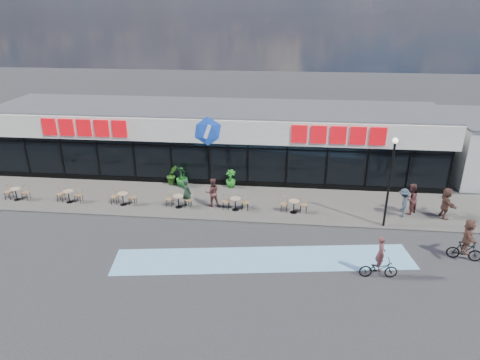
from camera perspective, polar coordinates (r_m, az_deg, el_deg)
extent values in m
plane|color=#28282B|center=(22.22, -7.05, -7.78)|extent=(120.00, 120.00, 0.00)
cube|color=#524E49|center=(26.10, -4.93, -2.77)|extent=(44.00, 5.00, 0.10)
cube|color=#6EA7D0|center=(20.46, 3.19, -10.50)|extent=(14.17, 4.13, 0.01)
cube|color=black|center=(30.60, -3.13, 4.05)|extent=(30.00, 6.00, 3.00)
cube|color=white|center=(29.83, -3.27, 8.06)|extent=(30.60, 6.30, 1.50)
cube|color=#47474C|center=(29.79, -3.26, 9.63)|extent=(30.60, 6.30, 0.10)
cube|color=navy|center=(27.28, -4.19, 5.14)|extent=(30.60, 0.08, 0.18)
cube|color=black|center=(27.41, -4.16, 4.35)|extent=(30.00, 0.06, 0.08)
cube|color=black|center=(28.27, -4.02, -0.37)|extent=(30.00, 0.10, 0.40)
cube|color=red|center=(29.29, -20.03, 6.58)|extent=(5.63, 0.18, 1.10)
cube|color=red|center=(26.62, 12.98, 5.88)|extent=(5.63, 0.18, 1.10)
ellipsoid|color=blue|center=(26.82, -4.33, 6.51)|extent=(1.90, 0.24, 1.90)
cylinder|color=black|center=(32.32, -26.52, 2.67)|extent=(0.10, 0.10, 3.00)
cylinder|color=black|center=(31.07, -22.61, 2.60)|extent=(0.10, 0.10, 3.00)
cylinder|color=black|center=(29.97, -18.38, 2.51)|extent=(0.10, 0.10, 3.00)
cylinder|color=black|center=(29.04, -13.87, 2.39)|extent=(0.10, 0.10, 3.00)
cylinder|color=black|center=(28.31, -9.09, 2.25)|extent=(0.10, 0.10, 3.00)
cylinder|color=black|center=(27.78, -4.09, 2.09)|extent=(0.10, 0.10, 3.00)
cylinder|color=black|center=(27.47, 1.05, 1.91)|extent=(0.10, 0.10, 3.00)
cylinder|color=black|center=(27.39, 6.27, 1.71)|extent=(0.10, 0.10, 3.00)
cylinder|color=black|center=(27.53, 11.48, 1.50)|extent=(0.10, 0.10, 3.00)
cylinder|color=black|center=(27.90, 16.59, 1.28)|extent=(0.10, 0.10, 3.00)
cylinder|color=black|center=(28.49, 21.53, 1.05)|extent=(0.10, 0.10, 3.00)
cylinder|color=black|center=(29.27, 26.23, 0.83)|extent=(0.10, 0.10, 3.00)
cylinder|color=black|center=(23.37, 19.24, -0.72)|extent=(0.12, 0.12, 4.66)
sphere|color=#FFF2CC|center=(22.58, 20.02, 4.96)|extent=(0.28, 0.28, 0.28)
cylinder|color=tan|center=(29.06, -27.81, -1.06)|extent=(0.60, 0.60, 0.04)
cylinder|color=black|center=(29.19, -27.68, -1.69)|extent=(0.06, 0.06, 0.70)
cylinder|color=black|center=(29.32, -27.56, -2.34)|extent=(0.40, 0.40, 0.02)
cylinder|color=tan|center=(27.38, -21.96, -1.40)|extent=(0.60, 0.60, 0.04)
cylinder|color=black|center=(27.51, -21.85, -2.07)|extent=(0.06, 0.06, 0.70)
cylinder|color=black|center=(27.65, -21.75, -2.75)|extent=(0.40, 0.40, 0.02)
cylinder|color=tan|center=(26.01, -15.42, -1.76)|extent=(0.60, 0.60, 0.04)
cylinder|color=black|center=(26.15, -15.34, -2.46)|extent=(0.06, 0.06, 0.70)
cylinder|color=black|center=(26.30, -15.26, -3.18)|extent=(0.40, 0.40, 0.02)
cylinder|color=tan|center=(25.02, -8.25, -2.14)|extent=(0.60, 0.60, 0.04)
cylinder|color=black|center=(25.16, -8.21, -2.86)|extent=(0.06, 0.06, 0.70)
cylinder|color=black|center=(25.32, -8.17, -3.60)|extent=(0.40, 0.40, 0.02)
cylinder|color=tan|center=(24.45, -0.63, -2.49)|extent=(0.60, 0.60, 0.04)
cylinder|color=black|center=(24.60, -0.62, -3.23)|extent=(0.06, 0.06, 0.70)
cylinder|color=black|center=(24.75, -0.62, -3.98)|extent=(0.40, 0.40, 0.02)
cylinder|color=tan|center=(24.33, 7.22, -2.82)|extent=(0.60, 0.60, 0.04)
cylinder|color=black|center=(24.48, 7.18, -3.56)|extent=(0.06, 0.06, 0.70)
cylinder|color=black|center=(24.63, 7.14, -4.31)|extent=(0.40, 0.40, 0.02)
imported|color=#17511B|center=(27.95, -7.77, 0.47)|extent=(1.03, 1.03, 1.35)
imported|color=#2A5919|center=(28.35, -9.06, 0.68)|extent=(0.93, 0.90, 1.32)
imported|color=#1F6B1E|center=(27.60, -1.26, 0.18)|extent=(0.68, 0.68, 1.16)
imported|color=#1A2F21|center=(25.13, -7.13, -1.68)|extent=(0.72, 0.61, 1.66)
imported|color=#562E2C|center=(24.92, -3.71, -1.66)|extent=(1.01, 0.90, 1.74)
imported|color=#29343F|center=(25.33, 20.94, -2.87)|extent=(0.93, 1.22, 1.67)
imported|color=#4D3027|center=(26.10, 25.77, -2.78)|extent=(0.62, 1.68, 1.79)
imported|color=#4D2928|center=(25.82, 21.82, -2.35)|extent=(1.11, 1.09, 1.81)
imported|color=black|center=(19.95, 17.98, -11.16)|extent=(1.69, 0.67, 0.87)
imported|color=brown|center=(19.54, 18.26, -9.20)|extent=(0.41, 0.59, 1.57)
imported|color=black|center=(22.72, 27.75, -8.37)|extent=(1.60, 0.77, 0.93)
imported|color=brown|center=(22.36, 28.13, -6.57)|extent=(0.82, 1.61, 1.66)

